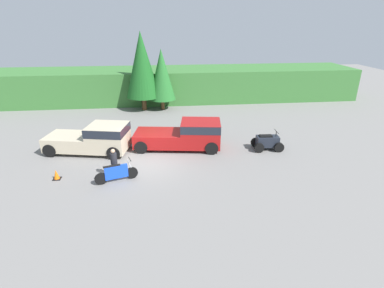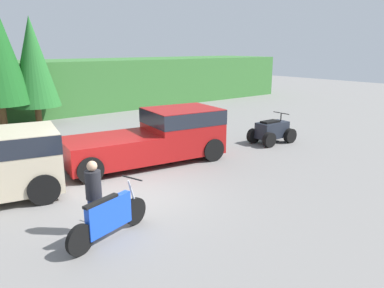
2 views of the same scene
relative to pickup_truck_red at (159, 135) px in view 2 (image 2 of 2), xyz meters
The scene contains 6 objects.
ground_plane 3.64m from the pickup_truck_red, 138.68° to the right, with size 80.00×80.00×0.00m, color slate.
tree_mid_left 10.07m from the pickup_truck_red, 98.18° to the left, with size 2.51×2.51×5.71m.
pickup_truck_red is the anchor object (origin of this frame).
dirt_bike 5.91m from the pickup_truck_red, 134.92° to the right, with size 2.24×0.92×1.20m.
quad_atv 5.49m from the pickup_truck_red, ahead, with size 2.04×1.26×1.30m.
rider_person 5.70m from the pickup_truck_red, 138.94° to the right, with size 0.45×0.45×1.73m.
Camera 2 is at (-4.86, -8.90, 4.15)m, focal length 35.00 mm.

